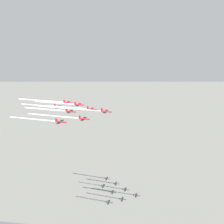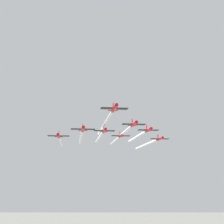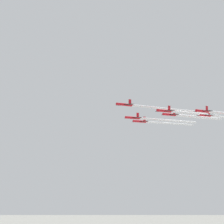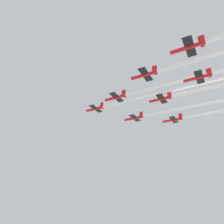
# 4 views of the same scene
# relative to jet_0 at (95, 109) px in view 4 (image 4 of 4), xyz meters

# --- Properties ---
(jet_0) EXTENTS (7.61, 7.66, 2.96)m
(jet_0) POSITION_rel_jet_0_xyz_m (0.00, 0.00, 0.00)
(jet_0) COLOR red
(jet_1) EXTENTS (7.61, 7.66, 2.96)m
(jet_1) POSITION_rel_jet_0_xyz_m (-16.78, -4.74, -2.21)
(jet_1) COLOR red
(jet_2) EXTENTS (7.61, 7.66, 2.96)m
(jet_2) POSITION_rel_jet_0_xyz_m (-4.01, -16.96, -4.26)
(jet_2) COLOR red
(jet_3) EXTENTS (7.61, 7.66, 2.96)m
(jet_3) POSITION_rel_jet_0_xyz_m (-33.55, -9.47, -1.91)
(jet_3) COLOR red
(jet_4) EXTENTS (7.61, 7.66, 2.96)m
(jet_4) POSITION_rel_jet_0_xyz_m (-20.79, -21.70, -2.49)
(jet_4) COLOR red
(jet_5) EXTENTS (7.61, 7.66, 2.96)m
(jet_5) POSITION_rel_jet_0_xyz_m (-8.03, -33.93, -4.81)
(jet_5) COLOR red
(jet_6) EXTENTS (7.61, 7.66, 2.96)m
(jet_6) POSITION_rel_jet_0_xyz_m (-50.33, -14.21, -3.55)
(jet_6) COLOR red
(jet_7) EXTENTS (7.61, 7.66, 2.96)m
(jet_7) POSITION_rel_jet_0_xyz_m (-37.57, -26.43, -2.47)
(jet_7) COLOR red
(smoke_trail_0) EXTENTS (38.49, 40.13, 0.86)m
(smoke_trail_0) POSITION_rel_jet_0_xyz_m (-21.74, -22.69, -0.04)
(smoke_trail_0) COLOR white
(smoke_trail_1) EXTENTS (26.11, 27.19, 0.91)m
(smoke_trail_1) POSITION_rel_jet_0_xyz_m (-32.30, -20.94, -2.25)
(smoke_trail_1) COLOR white
(smoke_trail_2) EXTENTS (30.88, 32.18, 0.91)m
(smoke_trail_2) POSITION_rel_jet_0_xyz_m (-21.92, -35.66, -4.30)
(smoke_trail_2) COLOR white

